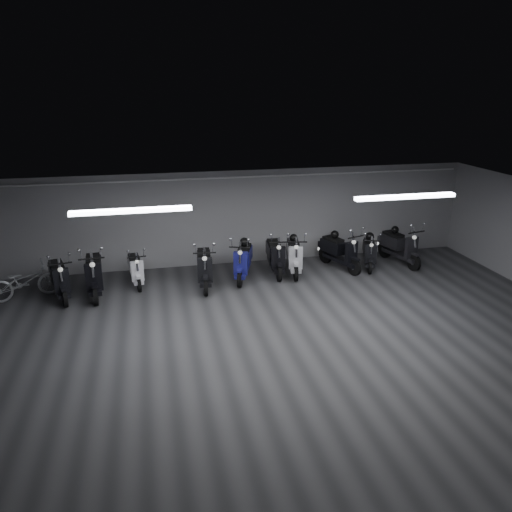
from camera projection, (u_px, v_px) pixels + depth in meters
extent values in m
cube|color=#333335|center=(287.00, 340.00, 10.40)|extent=(14.00, 10.00, 0.01)
cube|color=gray|center=(290.00, 211.00, 9.47)|extent=(14.00, 10.00, 0.01)
cube|color=gray|center=(242.00, 217.00, 14.55)|extent=(14.00, 0.01, 2.80)
cube|color=gray|center=(416.00, 447.00, 5.32)|extent=(14.00, 0.01, 2.80)
cube|color=white|center=(132.00, 211.00, 9.81)|extent=(2.40, 0.18, 0.08)
cube|color=white|center=(405.00, 197.00, 11.03)|extent=(2.40, 0.18, 0.08)
cylinder|color=white|center=(242.00, 177.00, 14.07)|extent=(13.60, 0.05, 0.05)
imported|color=silver|center=(24.00, 278.00, 12.29)|extent=(1.81, 1.07, 1.11)
sphere|color=black|center=(395.00, 230.00, 14.76)|extent=(0.23, 0.23, 0.23)
sphere|color=black|center=(370.00, 236.00, 14.49)|extent=(0.26, 0.26, 0.26)
sphere|color=black|center=(294.00, 238.00, 14.07)|extent=(0.23, 0.23, 0.23)
sphere|color=black|center=(335.00, 234.00, 14.34)|extent=(0.24, 0.24, 0.24)
sphere|color=black|center=(244.00, 242.00, 13.63)|extent=(0.26, 0.26, 0.26)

